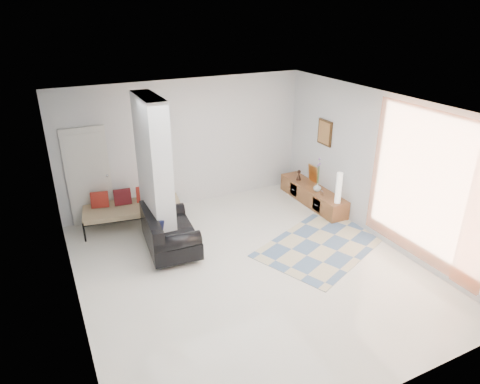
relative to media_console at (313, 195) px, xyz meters
name	(u,v)px	position (x,y,z in m)	size (l,w,h in m)	color
floor	(248,268)	(-2.52, -1.70, -0.20)	(6.00, 6.00, 0.00)	silver
ceiling	(250,108)	(-2.52, -1.70, 2.60)	(6.00, 6.00, 0.00)	white
wall_back	(186,144)	(-2.52, 1.30, 1.20)	(6.00, 6.00, 0.00)	silver
wall_front	(383,303)	(-2.52, -4.70, 1.20)	(6.00, 6.00, 0.00)	silver
wall_left	(67,232)	(-5.27, -1.70, 1.20)	(6.00, 6.00, 0.00)	silver
wall_right	(380,168)	(0.23, -1.70, 1.20)	(6.00, 6.00, 0.00)	silver
partition_column	(154,173)	(-3.62, -0.10, 1.20)	(0.35, 1.20, 2.80)	silver
hallway_door	(89,177)	(-4.62, 1.26, 0.82)	(0.85, 0.06, 2.04)	silver
curtain	(427,188)	(0.15, -2.85, 1.25)	(2.55, 2.55, 0.00)	#F97A41
wall_art	(325,133)	(0.20, 0.00, 1.45)	(0.04, 0.45, 0.55)	#3B2310
media_console	(313,195)	(0.00, 0.00, 0.00)	(0.45, 2.05, 0.80)	brown
loveseat	(167,233)	(-3.58, -0.50, 0.16)	(0.98, 1.53, 0.76)	silver
daybed	(131,207)	(-3.94, 0.77, 0.21)	(2.04, 1.11, 0.77)	black
area_rug	(321,245)	(-0.92, -1.62, -0.20)	(2.44, 1.63, 0.01)	#BFB592
cylinder_lamp	(339,188)	(-0.02, -0.89, 0.53)	(0.12, 0.12, 0.66)	white
bronze_figurine	(299,175)	(-0.05, 0.52, 0.32)	(0.12, 0.12, 0.24)	black
vase	(317,187)	(-0.05, -0.22, 0.29)	(0.18, 0.18, 0.18)	silver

